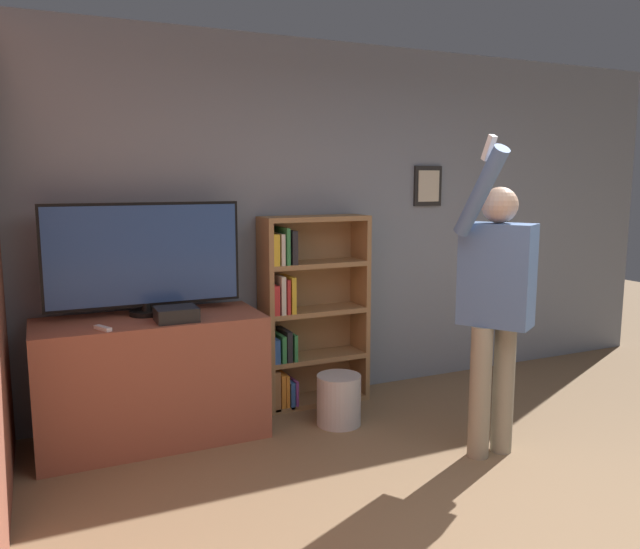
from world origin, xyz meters
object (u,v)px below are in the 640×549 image
Objects in this scene: bookshelf at (305,314)px; waste_bin at (339,400)px; television at (144,257)px; game_console at (176,314)px; person at (496,297)px.

waste_bin is at bearing -84.38° from bookshelf.
waste_bin is at bearing -17.49° from television.
person is (1.71, -0.94, 0.14)m from game_console.
game_console is 1.10m from bookshelf.
television reaches higher than waste_bin.
bookshelf is 0.71m from waste_bin.
bookshelf is at bearing 19.50° from game_console.
television is at bearing -155.86° from person.
person is 1.32m from waste_bin.
person is (0.69, -1.30, 0.30)m from bookshelf.
person is at bearing -52.01° from waste_bin.
person reaches higher than game_console.
television reaches higher than game_console.
waste_bin is (1.21, -0.38, -1.01)m from television.
person reaches higher than television.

